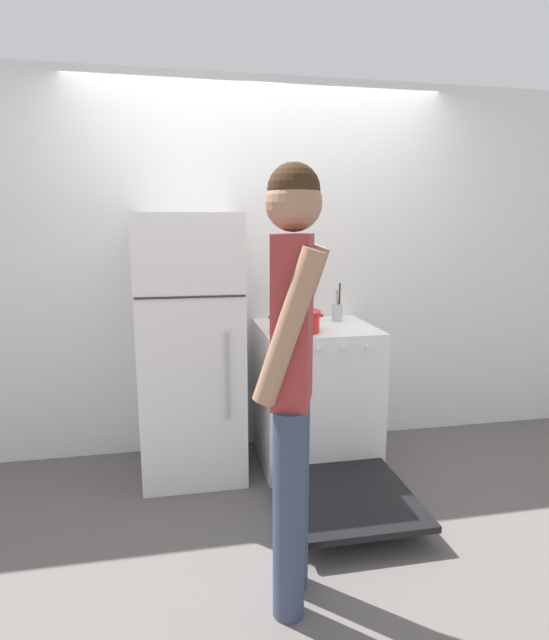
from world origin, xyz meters
name	(u,v)px	position (x,y,z in m)	size (l,w,h in m)	color
ground_plane	(263,441)	(0.00, 0.00, 0.00)	(14.00, 14.00, 0.00)	#5B5654
wall_back	(262,270)	(0.00, 0.03, 1.27)	(10.00, 0.06, 2.55)	silver
refrigerator	(191,347)	(-0.51, -0.32, 0.83)	(0.63, 0.67, 1.65)	white
stove_range	(317,396)	(0.30, -0.38, 0.46)	(0.75, 1.42, 0.93)	white
dutch_oven_pot	(296,321)	(0.13, -0.47, 1.00)	(0.35, 0.31, 0.16)	red
tea_kettle	(289,312)	(0.14, -0.20, 1.01)	(0.22, 0.18, 0.25)	silver
utensil_jar	(337,312)	(0.49, -0.20, 1.00)	(0.07, 0.07, 0.26)	#B7BABF
person	(292,367)	(-0.15, -1.59, 1.03)	(0.37, 0.43, 1.81)	#38425B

